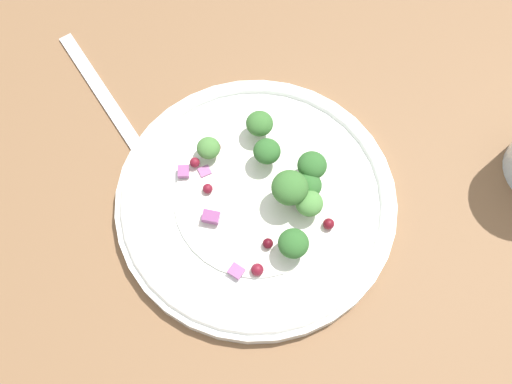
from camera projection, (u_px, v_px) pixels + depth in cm
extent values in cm
cube|color=brown|center=(219.00, 208.00, 54.93)|extent=(180.00, 180.00, 2.00)
cylinder|color=white|center=(256.00, 202.00, 53.42)|extent=(23.33, 23.33, 1.20)
torus|color=white|center=(256.00, 199.00, 52.87)|extent=(22.46, 22.46, 1.00)
cylinder|color=white|center=(256.00, 199.00, 52.78)|extent=(13.53, 13.53, 0.20)
cylinder|color=#8EB77A|center=(296.00, 243.00, 50.51)|extent=(0.91, 0.91, 0.91)
ellipsoid|color=#2D6028|center=(297.00, 239.00, 49.50)|extent=(2.43, 2.43, 1.82)
cylinder|color=#9EC684|center=(307.00, 190.00, 52.55)|extent=(0.87, 0.87, 0.87)
ellipsoid|color=#2D6028|center=(307.00, 185.00, 51.59)|extent=(2.32, 2.32, 1.74)
cylinder|color=#8EB77A|center=(308.00, 208.00, 51.72)|extent=(0.83, 0.83, 0.83)
ellipsoid|color=#4C843D|center=(309.00, 203.00, 50.81)|extent=(2.22, 2.22, 1.66)
cylinder|color=#9EC684|center=(209.00, 153.00, 54.06)|extent=(0.74, 0.74, 0.74)
ellipsoid|color=#477A38|center=(208.00, 148.00, 53.24)|extent=(1.97, 1.97, 1.48)
cylinder|color=#8EB77A|center=(311.00, 171.00, 52.80)|extent=(0.91, 0.91, 0.91)
ellipsoid|color=#2D6028|center=(312.00, 165.00, 51.80)|extent=(2.42, 2.42, 1.82)
cylinder|color=#9EC684|center=(267.00, 157.00, 53.32)|extent=(0.85, 0.85, 0.85)
ellipsoid|color=#2D6028|center=(267.00, 151.00, 52.38)|extent=(2.27, 2.27, 1.70)
cylinder|color=#9EC684|center=(259.00, 130.00, 54.53)|extent=(0.86, 0.86, 0.86)
ellipsoid|color=#386B2D|center=(260.00, 123.00, 53.58)|extent=(2.29, 2.29, 1.72)
cylinder|color=#ADD18E|center=(289.00, 194.00, 51.61)|extent=(1.10, 1.10, 1.10)
ellipsoid|color=#386B2D|center=(290.00, 188.00, 50.39)|extent=(2.94, 2.94, 2.21)
sphere|color=maroon|center=(205.00, 192.00, 52.52)|extent=(0.83, 0.83, 0.83)
sphere|color=maroon|center=(257.00, 270.00, 49.89)|extent=(1.00, 1.00, 1.00)
sphere|color=maroon|center=(215.00, 147.00, 54.16)|extent=(0.96, 0.96, 0.96)
sphere|color=#4C0A14|center=(268.00, 243.00, 50.67)|extent=(0.85, 0.85, 0.85)
sphere|color=maroon|center=(329.00, 224.00, 51.31)|extent=(0.93, 0.93, 0.93)
sphere|color=maroon|center=(195.00, 162.00, 53.40)|extent=(0.86, 0.86, 0.86)
cube|color=#843D75|center=(211.00, 217.00, 51.40)|extent=(1.65, 1.45, 0.59)
cube|color=#A35B93|center=(205.00, 172.00, 53.66)|extent=(1.22, 1.25, 0.34)
cube|color=#934C84|center=(236.00, 271.00, 50.01)|extent=(1.17, 1.04, 0.41)
cube|color=#934C84|center=(185.00, 170.00, 53.30)|extent=(1.38, 1.39, 0.44)
cube|color=#934C84|center=(304.00, 199.00, 52.13)|extent=(0.86, 1.04, 0.52)
cube|color=silver|center=(102.00, 92.00, 58.11)|extent=(14.54, 6.15, 0.50)
cube|color=silver|center=(153.00, 170.00, 55.01)|extent=(4.20, 3.47, 0.50)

